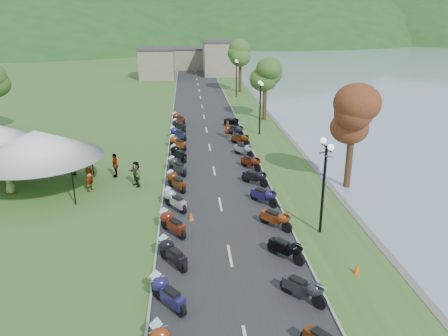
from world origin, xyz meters
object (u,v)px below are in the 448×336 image
object	(u,v)px
pedestrian_b	(89,174)
pedestrian_c	(74,175)
vendor_tent_main	(39,160)
pedestrian_a	(91,191)

from	to	relation	value
pedestrian_b	pedestrian_c	xyz separation A→B (m)	(-1.05, -0.08, 0.00)
vendor_tent_main	pedestrian_b	bearing A→B (deg)	46.95
pedestrian_a	pedestrian_b	xyz separation A→B (m)	(-0.74, 3.22, 0.00)
pedestrian_b	pedestrian_c	distance (m)	1.05
pedestrian_c	pedestrian_a	bearing A→B (deg)	-8.60
pedestrian_a	pedestrian_b	size ratio (longest dim) A/B	1.15
pedestrian_b	vendor_tent_main	bearing A→B (deg)	64.15
pedestrian_a	pedestrian_c	distance (m)	3.62
pedestrian_a	pedestrian_c	world-z (taller)	pedestrian_a
vendor_tent_main	pedestrian_b	xyz separation A→B (m)	(2.47, 2.64, -2.00)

